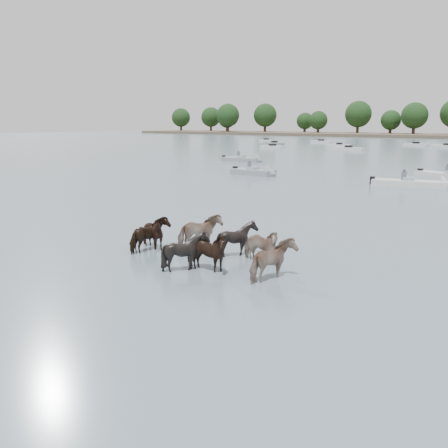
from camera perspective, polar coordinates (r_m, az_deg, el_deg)
The scene contains 7 objects.
ground at distance 18.14m, azimuth -6.67°, elevation -2.87°, with size 400.00×400.00×0.00m, color #4E5F71.
shoreline at distance 182.15m, azimuth 11.39°, elevation 10.56°, with size 160.00×30.00×1.00m, color #4C4233.
pony_herd at distance 16.35m, azimuth -2.18°, elevation -2.41°, with size 7.25×3.85×1.40m.
motorboat_a at distance 43.16m, azimuth 4.27°, elevation 6.18°, with size 4.68×1.60×1.92m.
motorboat_b at distance 37.72m, azimuth 22.48°, elevation 4.43°, with size 5.88×2.94×1.92m.
motorboat_f at distance 58.26m, azimuth 2.73°, elevation 7.72°, with size 5.61×2.32×1.92m.
treeline at distance 184.29m, azimuth 11.50°, elevation 12.56°, with size 152.45×20.73×12.23m.
Camera 1 is at (12.39, -12.40, 4.66)m, focal length 38.07 mm.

